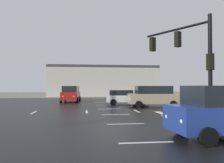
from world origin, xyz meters
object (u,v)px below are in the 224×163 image
(sedan_white, at_px, (126,97))
(suv_tan, at_px, (153,96))
(traffic_signal_mast, at_px, (189,52))
(suv_red, at_px, (71,93))

(sedan_white, bearing_deg, suv_tan, -45.80)
(suv_tan, bearing_deg, traffic_signal_mast, 88.92)
(suv_red, bearing_deg, sedan_white, 53.31)
(suv_red, bearing_deg, traffic_signal_mast, 29.05)
(traffic_signal_mast, relative_size, sedan_white, 1.25)
(suv_tan, distance_m, suv_red, 11.59)
(suv_tan, xyz_separation_m, sedan_white, (-2.23, 2.78, -0.24))
(suv_tan, relative_size, suv_red, 0.99)
(traffic_signal_mast, height_order, sedan_white, traffic_signal_mast)
(sedan_white, distance_m, suv_red, 8.07)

